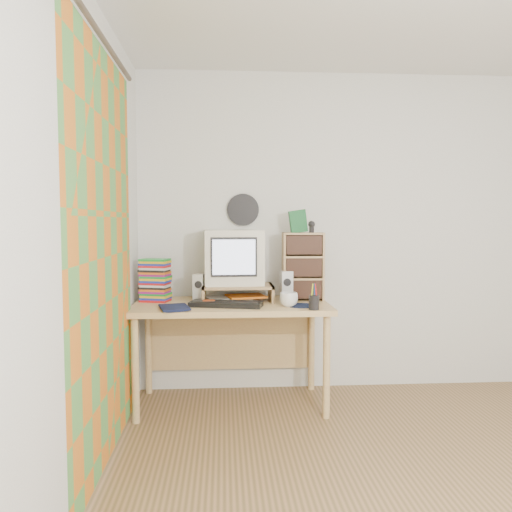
{
  "coord_description": "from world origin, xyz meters",
  "views": [
    {
      "loc": [
        -1.08,
        -2.19,
        1.34
      ],
      "look_at": [
        -0.85,
        1.33,
        1.09
      ],
      "focal_mm": 35.0,
      "sensor_mm": 36.0,
      "label": 1
    }
  ],
  "objects": [
    {
      "name": "monitor_riser",
      "position": [
        -0.98,
        1.48,
        0.84
      ],
      "size": [
        0.52,
        0.3,
        0.12
      ],
      "color": "tan",
      "rests_on": "desk"
    },
    {
      "name": "desk",
      "position": [
        -1.03,
        1.44,
        0.62
      ],
      "size": [
        1.4,
        0.7,
        0.75
      ],
      "color": "#DDC277",
      "rests_on": "floor"
    },
    {
      "name": "back_wall",
      "position": [
        0.0,
        1.75,
        1.25
      ],
      "size": [
        3.5,
        0.0,
        3.5
      ],
      "primitive_type": "plane",
      "rotation": [
        1.57,
        0.0,
        0.0
      ],
      "color": "white",
      "rests_on": "floor"
    },
    {
      "name": "webcam",
      "position": [
        -0.43,
        1.47,
        1.3
      ],
      "size": [
        0.05,
        0.05,
        0.09
      ],
      "primitive_type": null,
      "rotation": [
        0.0,
        0.0,
        0.06
      ],
      "color": "black",
      "rests_on": "cd_rack"
    },
    {
      "name": "papers",
      "position": [
        -1.0,
        1.5,
        0.77
      ],
      "size": [
        0.36,
        0.3,
        0.04
      ],
      "primitive_type": null,
      "rotation": [
        0.0,
        0.0,
        0.24
      ],
      "color": "beige",
      "rests_on": "desk"
    },
    {
      "name": "crt_monitor",
      "position": [
        -1.01,
        1.53,
        1.07
      ],
      "size": [
        0.45,
        0.45,
        0.4
      ],
      "primitive_type": "cube",
      "rotation": [
        0.0,
        0.0,
        0.05
      ],
      "color": "silver",
      "rests_on": "monitor_riser"
    },
    {
      "name": "speaker_left",
      "position": [
        -1.27,
        1.44,
        0.85
      ],
      "size": [
        0.09,
        0.09,
        0.21
      ],
      "primitive_type": "cube",
      "rotation": [
        0.0,
        0.0,
        -0.12
      ],
      "color": "silver",
      "rests_on": "desk"
    },
    {
      "name": "speaker_right",
      "position": [
        -0.62,
        1.45,
        0.86
      ],
      "size": [
        0.09,
        0.09,
        0.22
      ],
      "primitive_type": "cube",
      "rotation": [
        0.0,
        0.0,
        0.1
      ],
      "color": "silver",
      "rests_on": "desk"
    },
    {
      "name": "mousepad",
      "position": [
        -0.54,
        1.23,
        0.75
      ],
      "size": [
        0.24,
        0.24,
        0.0
      ],
      "primitive_type": "cylinder",
      "rotation": [
        0.0,
        0.0,
        0.16
      ],
      "color": "black",
      "rests_on": "desk"
    },
    {
      "name": "red_box",
      "position": [
        -1.19,
        1.28,
        0.77
      ],
      "size": [
        0.09,
        0.07,
        0.04
      ],
      "primitive_type": "cube",
      "rotation": [
        0.0,
        0.0,
        0.22
      ],
      "color": "#BA3F13",
      "rests_on": "desk"
    },
    {
      "name": "cd_rack",
      "position": [
        -0.49,
        1.5,
        1.0
      ],
      "size": [
        0.31,
        0.17,
        0.51
      ],
      "primitive_type": "cube",
      "rotation": [
        0.0,
        0.0,
        -0.04
      ],
      "color": "tan",
      "rests_on": "desk"
    },
    {
      "name": "dvd_stack",
      "position": [
        -1.59,
        1.5,
        0.89
      ],
      "size": [
        0.23,
        0.19,
        0.28
      ],
      "primitive_type": null,
      "rotation": [
        0.0,
        0.0,
        -0.27
      ],
      "color": "brown",
      "rests_on": "desk"
    },
    {
      "name": "mug",
      "position": [
        -0.63,
        1.21,
        0.8
      ],
      "size": [
        0.14,
        0.14,
        0.1
      ],
      "primitive_type": "imported",
      "rotation": [
        0.0,
        0.0,
        0.11
      ],
      "color": "white",
      "rests_on": "desk"
    },
    {
      "name": "floor",
      "position": [
        0.0,
        0.0,
        0.0
      ],
      "size": [
        3.5,
        3.5,
        0.0
      ],
      "primitive_type": "plane",
      "color": "#966D47",
      "rests_on": "ground"
    },
    {
      "name": "pen_cup",
      "position": [
        -0.48,
        1.07,
        0.82
      ],
      "size": [
        0.07,
        0.07,
        0.14
      ],
      "primitive_type": null,
      "rotation": [
        0.0,
        0.0,
        0.05
      ],
      "color": "black",
      "rests_on": "desk"
    },
    {
      "name": "diary",
      "position": [
        -1.5,
        1.13,
        0.77
      ],
      "size": [
        0.26,
        0.22,
        0.05
      ],
      "primitive_type": "imported",
      "rotation": [
        0.0,
        0.0,
        0.24
      ],
      "color": "#0E1435",
      "rests_on": "desk"
    },
    {
      "name": "wall_disc",
      "position": [
        -0.93,
        1.73,
        1.43
      ],
      "size": [
        0.25,
        0.02,
        0.25
      ],
      "primitive_type": "cylinder",
      "rotation": [
        1.57,
        0.0,
        0.0
      ],
      "color": "black",
      "rests_on": "back_wall"
    },
    {
      "name": "curtain",
      "position": [
        -1.71,
        0.48,
        1.15
      ],
      "size": [
        0.0,
        2.2,
        2.2
      ],
      "primitive_type": "plane",
      "rotation": [
        1.57,
        0.0,
        1.57
      ],
      "color": "#CB6B1C",
      "rests_on": "left_wall"
    },
    {
      "name": "keyboard",
      "position": [
        -1.07,
        1.24,
        0.77
      ],
      "size": [
        0.53,
        0.28,
        0.03
      ],
      "primitive_type": "cube",
      "rotation": [
        0.0,
        0.0,
        -0.24
      ],
      "color": "black",
      "rests_on": "desk"
    },
    {
      "name": "game_box",
      "position": [
        -0.53,
        1.48,
        1.34
      ],
      "size": [
        0.13,
        0.06,
        0.17
      ],
      "primitive_type": "cube",
      "rotation": [
        0.0,
        0.0,
        0.23
      ],
      "color": "#1A5D2F",
      "rests_on": "cd_rack"
    },
    {
      "name": "left_wall",
      "position": [
        -1.75,
        0.0,
        1.25
      ],
      "size": [
        0.0,
        3.5,
        3.5
      ],
      "primitive_type": "plane",
      "rotation": [
        1.57,
        0.0,
        1.57
      ],
      "color": "white",
      "rests_on": "floor"
    }
  ]
}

